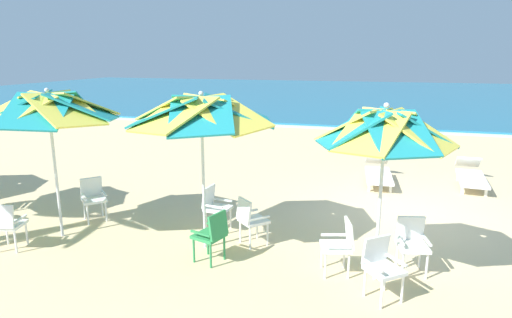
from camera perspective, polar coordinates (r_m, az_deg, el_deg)
ground_plane at (r=9.85m, az=18.77°, el=-6.91°), size 80.00×80.00×0.00m
sea at (r=38.64m, az=17.19°, el=7.98°), size 80.00×36.00×0.10m
surf_foam at (r=20.47m, az=17.66°, el=3.50°), size 80.00×0.70×0.01m
beach_umbrella_0 at (r=6.34m, az=16.43°, el=3.66°), size 1.97×1.97×2.66m
plastic_chair_0 at (r=6.41m, az=16.00°, el=-13.04°), size 0.63×0.63×0.87m
plastic_chair_1 at (r=7.27m, az=19.63°, el=-10.07°), size 0.53×0.55×0.87m
plastic_chair_2 at (r=6.92m, az=10.92°, el=-10.72°), size 0.57×0.55×0.87m
beach_umbrella_1 at (r=7.24m, az=-7.11°, el=6.08°), size 2.50×2.50×2.73m
plastic_chair_3 at (r=7.18m, az=-5.74°, el=-9.62°), size 0.57×0.55×0.87m
plastic_chair_4 at (r=7.77m, az=-0.73°, el=-7.73°), size 0.63×0.63×0.87m
plastic_chair_5 at (r=8.46m, az=-5.39°, el=-6.00°), size 0.51×0.48×0.87m
beach_umbrella_2 at (r=8.50m, az=-25.39°, el=5.97°), size 2.44×2.44×2.74m
plastic_chair_6 at (r=9.53m, az=-20.43°, el=-4.57°), size 0.63×0.63×0.87m
plastic_chair_7 at (r=8.67m, az=-29.71°, el=-7.28°), size 0.54×0.56×0.87m
sun_lounger_0 at (r=12.56m, az=26.19°, el=-1.90°), size 0.75×2.18×0.62m
sun_lounger_1 at (r=12.00m, az=15.63°, el=-1.67°), size 0.78×2.19×0.62m
beachgoer_seated at (r=19.78m, az=15.62°, el=4.16°), size 0.30×0.93×0.92m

